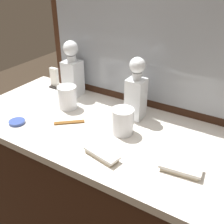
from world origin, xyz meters
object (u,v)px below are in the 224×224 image
(porcelain_dish, at_px, (17,122))
(silver_brush_rear, at_px, (102,154))
(crystal_tumbler_left, at_px, (68,98))
(crystal_decanter_far_left, at_px, (73,74))
(napkin_holder, at_px, (55,79))
(crystal_decanter_far_right, at_px, (136,95))
(crystal_tumbler_front, at_px, (123,122))
(silver_brush_right, at_px, (181,168))
(tortoiseshell_comb, at_px, (69,122))

(porcelain_dish, bearing_deg, silver_brush_rear, -0.21)
(silver_brush_rear, bearing_deg, crystal_tumbler_left, 146.20)
(crystal_decanter_far_left, distance_m, napkin_holder, 0.16)
(crystal_decanter_far_right, bearing_deg, crystal_tumbler_front, -84.12)
(napkin_holder, bearing_deg, silver_brush_right, -20.26)
(porcelain_dish, bearing_deg, silver_brush_right, 6.01)
(porcelain_dish, height_order, napkin_holder, napkin_holder)
(crystal_decanter_far_left, distance_m, crystal_tumbler_front, 0.43)
(crystal_tumbler_front, bearing_deg, tortoiseshell_comb, -165.70)
(silver_brush_rear, bearing_deg, tortoiseshell_comb, 154.02)
(crystal_decanter_far_right, xyz_separation_m, tortoiseshell_comb, (-0.22, -0.19, -0.11))
(crystal_decanter_far_left, height_order, porcelain_dish, crystal_decanter_far_left)
(crystal_tumbler_front, bearing_deg, napkin_holder, 159.85)
(crystal_tumbler_front, height_order, porcelain_dish, crystal_tumbler_front)
(silver_brush_rear, xyz_separation_m, porcelain_dish, (-0.43, 0.00, -0.01))
(tortoiseshell_comb, relative_size, napkin_holder, 1.01)
(crystal_decanter_far_right, height_order, crystal_tumbler_left, crystal_decanter_far_right)
(crystal_decanter_far_left, relative_size, napkin_holder, 2.54)
(crystal_decanter_far_right, relative_size, silver_brush_right, 1.92)
(crystal_decanter_far_left, bearing_deg, porcelain_dish, -94.52)
(crystal_decanter_far_right, relative_size, silver_brush_rear, 1.90)
(crystal_decanter_far_left, distance_m, crystal_tumbler_left, 0.16)
(crystal_decanter_far_right, xyz_separation_m, silver_brush_rear, (0.03, -0.31, -0.10))
(crystal_decanter_far_left, distance_m, silver_brush_right, 0.73)
(crystal_decanter_far_left, bearing_deg, napkin_holder, 172.47)
(crystal_tumbler_left, bearing_deg, crystal_decanter_far_right, 15.68)
(crystal_tumbler_left, xyz_separation_m, silver_brush_right, (0.60, -0.15, -0.04))
(silver_brush_rear, height_order, porcelain_dish, silver_brush_rear)
(crystal_tumbler_front, distance_m, silver_brush_right, 0.30)
(crystal_decanter_far_left, height_order, silver_brush_right, crystal_decanter_far_left)
(silver_brush_right, xyz_separation_m, porcelain_dish, (-0.69, -0.07, -0.01))
(crystal_tumbler_front, distance_m, porcelain_dish, 0.46)
(crystal_tumbler_front, relative_size, crystal_tumbler_left, 0.98)
(tortoiseshell_comb, distance_m, napkin_holder, 0.40)
(silver_brush_right, bearing_deg, silver_brush_rear, -164.00)
(crystal_decanter_far_right, bearing_deg, crystal_tumbler_left, -164.32)
(crystal_decanter_far_right, height_order, silver_brush_rear, crystal_decanter_far_right)
(silver_brush_rear, bearing_deg, silver_brush_right, 16.00)
(crystal_tumbler_left, distance_m, silver_brush_rear, 0.41)
(napkin_holder, bearing_deg, crystal_decanter_far_left, -7.53)
(crystal_decanter_far_left, xyz_separation_m, napkin_holder, (-0.15, 0.02, -0.07))
(crystal_decanter_far_left, relative_size, silver_brush_right, 1.96)
(silver_brush_right, height_order, tortoiseshell_comb, silver_brush_right)
(crystal_decanter_far_left, relative_size, silver_brush_rear, 1.95)
(crystal_tumbler_left, distance_m, napkin_holder, 0.26)
(crystal_decanter_far_left, height_order, silver_brush_rear, crystal_decanter_far_left)
(crystal_decanter_far_right, relative_size, crystal_decanter_far_left, 0.98)
(crystal_tumbler_front, relative_size, napkin_holder, 0.96)
(silver_brush_right, bearing_deg, crystal_tumbler_front, 159.53)
(silver_brush_right, bearing_deg, crystal_decanter_far_right, 140.51)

